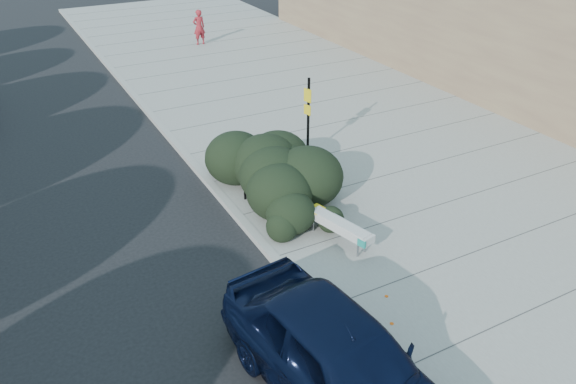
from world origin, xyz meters
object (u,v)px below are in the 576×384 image
bike_rack (253,182)px  pedestrian (199,27)px  bench (339,225)px  sedan_navy (340,362)px  sign_post (308,113)px

bike_rack → pedestrian: bearing=52.6°
bench → bike_rack: bearing=96.9°
bike_rack → sedan_navy: size_ratio=0.20×
sign_post → sedan_navy: sign_post is taller
bench → bike_rack: (-1.00, 2.55, 0.16)m
bike_rack → sign_post: sign_post is taller
sign_post → sedan_navy: (-4.07, -8.11, -0.70)m
bike_rack → sedan_navy: 6.45m
bench → pedestrian: size_ratio=1.12×
bench → sign_post: sign_post is taller
sedan_navy → sign_post: bearing=56.4°
pedestrian → bench: bearing=76.7°
sedan_navy → pedestrian: 22.52m
bench → pedestrian: 18.34m
bike_rack → sign_post: (2.67, 1.82, 0.79)m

